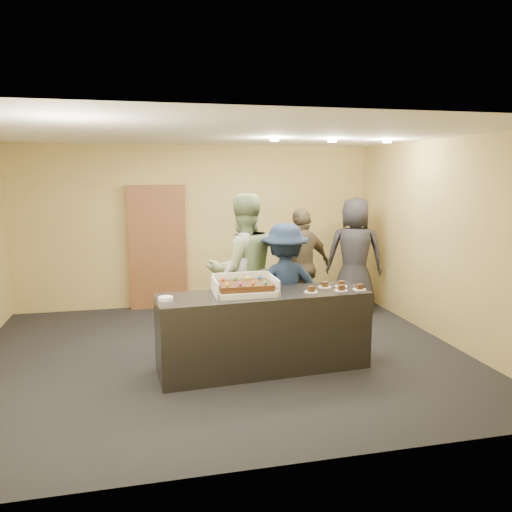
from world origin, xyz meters
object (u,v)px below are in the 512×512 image
cake_box (244,290)px  person_server_grey (241,291)px  serving_counter (263,331)px  person_brown_extra (302,266)px  plate_stack (166,299)px  person_navy_man (285,288)px  person_dark_suit (355,255)px  sheet_cake (245,286)px  person_sage_man (243,270)px  storage_cabinet (158,247)px

cake_box → person_server_grey: (0.10, 0.70, -0.19)m
serving_counter → person_server_grey: (-0.11, 0.72, 0.30)m
serving_counter → person_brown_extra: (0.99, 1.62, 0.42)m
cake_box → plate_stack: (-0.88, -0.11, -0.03)m
plate_stack → person_server_grey: person_server_grey is taller
plate_stack → person_navy_man: size_ratio=0.10×
person_navy_man → person_dark_suit: bearing=-134.0°
sheet_cake → person_sage_man: person_sage_man is taller
person_navy_man → person_dark_suit: size_ratio=0.87×
serving_counter → person_navy_man: (0.41, 0.55, 0.37)m
serving_counter → sheet_cake: 0.59m
person_server_grey → plate_stack: bearing=16.9°
storage_cabinet → cake_box: storage_cabinet is taller
person_sage_man → person_brown_extra: size_ratio=1.15×
plate_stack → person_dark_suit: 3.81m
cake_box → person_server_grey: person_server_grey is taller
sheet_cake → person_dark_suit: bearing=42.7°
sheet_cake → cake_box: bearing=89.1°
person_sage_man → person_brown_extra: 1.28m
serving_counter → person_sage_man: (-0.05, 0.89, 0.55)m
plate_stack → person_brown_extra: 2.70m
person_brown_extra → person_dark_suit: (1.05, 0.46, 0.06)m
person_server_grey → person_navy_man: 0.56m
storage_cabinet → person_navy_man: (1.49, -2.44, -0.21)m
sheet_cake → person_dark_suit: 3.07m
storage_cabinet → sheet_cake: storage_cabinet is taller
cake_box → plate_stack: bearing=-172.9°
person_server_grey → person_brown_extra: 1.43m
cake_box → person_server_grey: bearing=81.7°
sheet_cake → serving_counter: bearing=0.0°
serving_counter → person_navy_man: size_ratio=1.47×
cake_box → sheet_cake: cake_box is taller
person_navy_man → plate_stack: bearing=25.5°
person_server_grey → person_dark_suit: bearing=-170.3°
storage_cabinet → person_server_grey: bearing=-66.9°
storage_cabinet → person_server_grey: 2.47m
sheet_cake → person_server_grey: size_ratio=0.39×
person_sage_man → person_dark_suit: 2.40m
sheet_cake → person_navy_man: bearing=41.2°
person_navy_man → person_dark_suit: person_dark_suit is taller
cake_box → person_sage_man: bearing=79.5°
storage_cabinet → plate_stack: size_ratio=12.95×
storage_cabinet → person_server_grey: (0.96, -2.26, -0.27)m
sheet_cake → person_sage_man: 0.91m
person_server_grey → person_brown_extra: person_brown_extra is taller
person_brown_extra → person_dark_suit: person_dark_suit is taller
serving_counter → person_brown_extra: size_ratio=1.38×
person_server_grey → person_sage_man: 0.30m
sheet_cake → person_dark_suit: (2.25, 2.08, -0.06)m
plate_stack → person_navy_man: person_navy_man is taller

